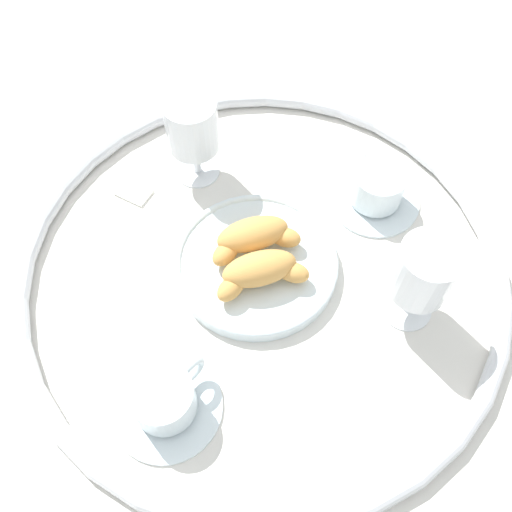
# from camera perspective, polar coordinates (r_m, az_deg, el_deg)

# --- Properties ---
(ground_plane) EXTENTS (2.20, 2.20, 0.00)m
(ground_plane) POSITION_cam_1_polar(r_m,az_deg,el_deg) (0.78, 0.52, -1.47)
(ground_plane) COLOR silver
(table_chrome_rim) EXTENTS (0.68, 0.68, 0.02)m
(table_chrome_rim) POSITION_cam_1_polar(r_m,az_deg,el_deg) (0.77, 0.53, -1.02)
(table_chrome_rim) COLOR silver
(table_chrome_rim) RESTS_ON ground_plane
(pastry_plate) EXTENTS (0.23, 0.23, 0.02)m
(pastry_plate) POSITION_cam_1_polar(r_m,az_deg,el_deg) (0.77, 0.00, -0.71)
(pastry_plate) COLOR silver
(pastry_plate) RESTS_ON ground_plane
(croissant_large) EXTENTS (0.14, 0.07, 0.04)m
(croissant_large) POSITION_cam_1_polar(r_m,az_deg,el_deg) (0.76, -0.27, 1.98)
(croissant_large) COLOR #D6994C
(croissant_large) RESTS_ON pastry_plate
(croissant_small) EXTENTS (0.14, 0.07, 0.04)m
(croissant_small) POSITION_cam_1_polar(r_m,az_deg,el_deg) (0.73, 0.42, -1.58)
(croissant_small) COLOR #D6994C
(croissant_small) RESTS_ON pastry_plate
(coffee_cup_near) EXTENTS (0.14, 0.14, 0.06)m
(coffee_cup_near) POSITION_cam_1_polar(r_m,az_deg,el_deg) (0.84, 12.20, 6.65)
(coffee_cup_near) COLOR silver
(coffee_cup_near) RESTS_ON ground_plane
(coffee_cup_far) EXTENTS (0.14, 0.14, 0.06)m
(coffee_cup_far) POSITION_cam_1_polar(r_m,az_deg,el_deg) (0.69, -9.27, -14.34)
(coffee_cup_far) COLOR silver
(coffee_cup_far) RESTS_ON ground_plane
(juice_glass_left) EXTENTS (0.08, 0.08, 0.14)m
(juice_glass_left) POSITION_cam_1_polar(r_m,az_deg,el_deg) (0.82, -6.51, 12.72)
(juice_glass_left) COLOR white
(juice_glass_left) RESTS_ON ground_plane
(juice_glass_right) EXTENTS (0.08, 0.08, 0.14)m
(juice_glass_right) POSITION_cam_1_polar(r_m,az_deg,el_deg) (0.70, 16.70, -1.83)
(juice_glass_right) COLOR white
(juice_glass_right) RESTS_ON ground_plane
(sugar_packet) EXTENTS (0.06, 0.06, 0.01)m
(sugar_packet) POSITION_cam_1_polar(r_m,az_deg,el_deg) (0.87, -12.38, 6.41)
(sugar_packet) COLOR white
(sugar_packet) RESTS_ON ground_plane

